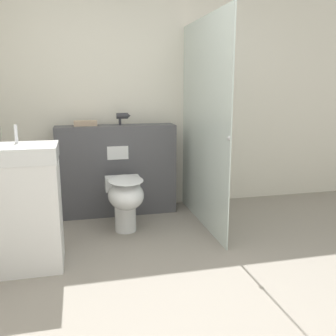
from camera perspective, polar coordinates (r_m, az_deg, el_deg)
name	(u,v)px	position (r m, az deg, el deg)	size (l,w,h in m)	color
ground_plane	(188,311)	(2.53, 3.02, -20.94)	(12.00, 12.00, 0.00)	gray
wall_back	(133,98)	(4.27, -5.34, 10.52)	(8.00, 0.06, 2.50)	silver
partition_panel	(117,170)	(4.11, -7.77, -0.32)	(1.27, 0.28, 0.98)	#4C4C51
shower_glass	(203,125)	(3.71, 5.39, 6.54)	(0.04, 1.40, 2.02)	silver
toilet	(125,197)	(3.59, -6.51, -4.43)	(0.34, 0.58, 0.54)	white
sink_vanity	(20,208)	(3.07, -21.61, -5.65)	(0.60, 0.43, 1.10)	white
hair_drier	(123,116)	(4.04, -6.90, 7.82)	(0.15, 0.06, 0.13)	#2D2D33
folded_towel	(85,123)	(4.04, -12.48, 6.67)	(0.24, 0.12, 0.05)	tan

